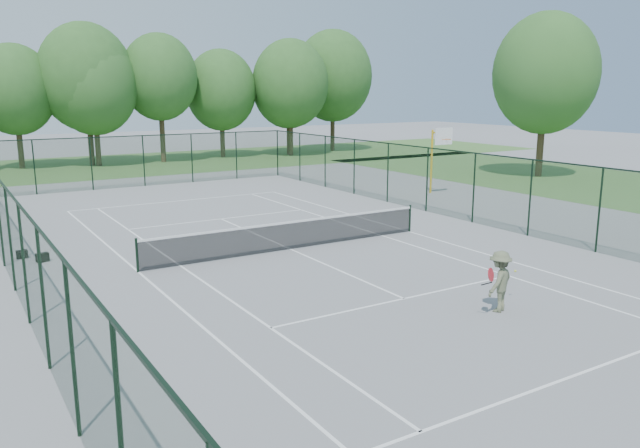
% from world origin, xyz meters
% --- Properties ---
extents(ground, '(140.00, 140.00, 0.00)m').
position_xyz_m(ground, '(0.00, 0.00, 0.00)').
color(ground, gray).
rests_on(ground, ground).
extents(grass_far, '(80.00, 16.00, 0.01)m').
position_xyz_m(grass_far, '(0.00, 30.00, 0.01)').
color(grass_far, '#4D7A38').
rests_on(grass_far, ground).
extents(grass_side, '(14.00, 40.00, 0.01)m').
position_xyz_m(grass_side, '(24.00, 4.00, 0.01)').
color(grass_side, '#4D7A38').
rests_on(grass_side, ground).
extents(court_lines, '(11.05, 23.85, 0.01)m').
position_xyz_m(court_lines, '(0.00, 0.00, 0.00)').
color(court_lines, white).
rests_on(court_lines, ground).
extents(tennis_net, '(11.08, 0.08, 1.10)m').
position_xyz_m(tennis_net, '(0.00, 0.00, 0.58)').
color(tennis_net, black).
rests_on(tennis_net, ground).
extents(fence_enclosure, '(18.05, 36.05, 3.02)m').
position_xyz_m(fence_enclosure, '(0.00, 0.00, 1.56)').
color(fence_enclosure, '#193A20').
rests_on(fence_enclosure, ground).
extents(tree_line_far, '(39.40, 6.40, 9.70)m').
position_xyz_m(tree_line_far, '(0.00, 30.00, 5.99)').
color(tree_line_far, '#483523').
rests_on(tree_line_far, ground).
extents(basketball_goal, '(1.20, 1.43, 3.65)m').
position_xyz_m(basketball_goal, '(12.84, 6.54, 2.57)').
color(basketball_goal, gold).
rests_on(basketball_goal, ground).
extents(tree_side, '(6.69, 6.69, 10.59)m').
position_xyz_m(tree_side, '(23.60, 8.48, 6.68)').
color(tree_side, '#483523').
rests_on(tree_side, ground).
extents(sports_bag_a, '(0.36, 0.23, 0.28)m').
position_xyz_m(sports_bag_a, '(-8.39, 3.74, 0.14)').
color(sports_bag_a, black).
rests_on(sports_bag_a, ground).
extents(sports_bag_b, '(0.43, 0.33, 0.30)m').
position_xyz_m(sports_bag_b, '(-7.86, 2.91, 0.15)').
color(sports_bag_b, black).
rests_on(sports_bag_b, ground).
extents(tennis_player, '(1.95, 0.91, 1.60)m').
position_xyz_m(tennis_player, '(1.45, -8.43, 0.80)').
color(tennis_player, '#616649').
rests_on(tennis_player, ground).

